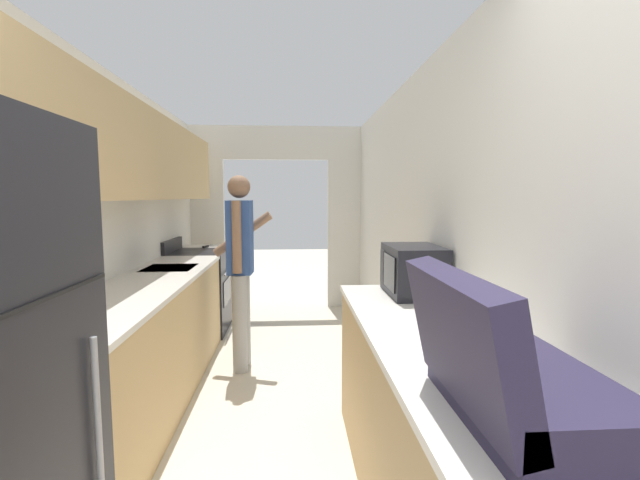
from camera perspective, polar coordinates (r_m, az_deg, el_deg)
wall_left at (r=3.31m, az=-27.44°, el=4.75°), size 0.38×7.78×2.50m
wall_right at (r=2.81m, az=16.68°, el=-0.54°), size 0.06×7.78×2.50m
wall_far_with_doorway at (r=5.94m, az=-5.85°, el=4.53°), size 2.73×0.06×2.50m
counter_left at (r=3.62m, az=-21.38°, el=-12.01°), size 0.62×4.10×0.93m
counter_right at (r=2.22m, az=15.00°, el=-23.59°), size 0.62×2.22×0.93m
range_oven at (r=5.14m, az=-15.79°, el=-6.53°), size 0.66×0.73×1.07m
person at (r=3.87m, az=-10.56°, el=-3.37°), size 0.56×0.39×1.73m
suitcase at (r=1.34m, az=23.33°, el=-16.15°), size 0.45×0.64×0.42m
microwave at (r=2.78m, az=12.30°, el=-3.96°), size 0.33×0.48×0.31m
knife at (r=5.50m, az=-14.90°, el=-0.80°), size 0.10×0.30×0.02m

